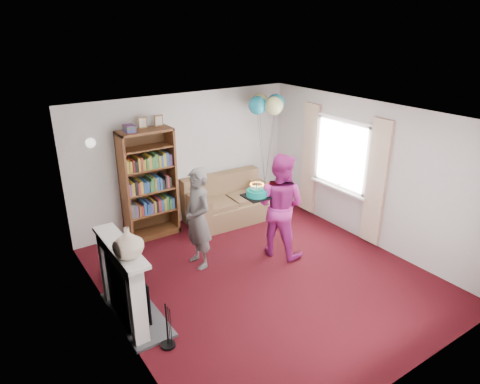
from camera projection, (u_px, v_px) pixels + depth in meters
ground at (263, 276)px, 6.68m from camera, size 5.00×5.00×0.00m
wall_back at (185, 159)px, 8.14m from camera, size 4.50×0.02×2.50m
wall_left at (112, 246)px, 5.04m from camera, size 0.02×5.00×2.50m
wall_right at (369, 173)px, 7.39m from camera, size 0.02×5.00×2.50m
ceiling at (267, 117)px, 5.74m from camera, size 4.50×5.00×0.01m
fireplace at (127, 286)px, 5.55m from camera, size 0.55×1.80×1.12m
window_bay at (341, 167)px, 7.84m from camera, size 0.14×2.02×2.20m
wall_sconce at (90, 143)px, 6.88m from camera, size 0.16×0.23×0.16m
bookcase at (148, 185)px, 7.63m from camera, size 0.94×0.42×2.20m
sofa at (227, 203)px, 8.49m from camera, size 1.68×0.89×0.89m
wicker_basket at (119, 271)px, 6.54m from camera, size 0.36×0.36×0.33m
person_striped at (198, 219)px, 6.70m from camera, size 0.41×0.61×1.65m
person_magenta at (280, 205)px, 7.02m from camera, size 0.98×1.07×1.77m
birthday_cake at (257, 193)px, 6.80m from camera, size 0.40×0.40×0.22m
balloons at (267, 104)px, 8.16m from camera, size 0.79×0.79×1.73m
mantel_vase at (128, 243)px, 4.97m from camera, size 0.43×0.43×0.38m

